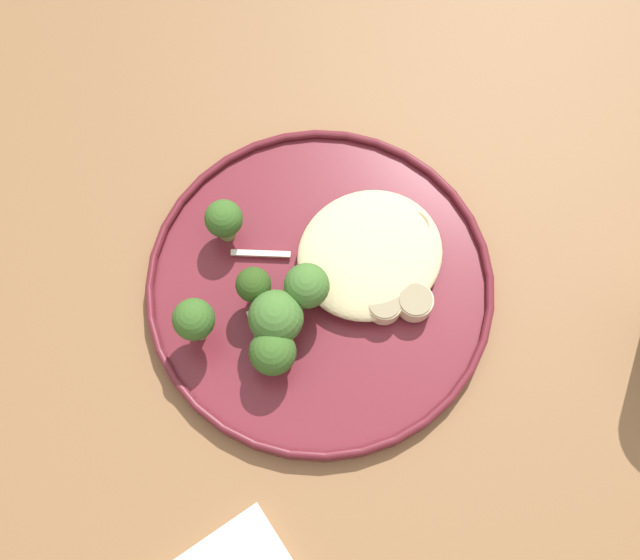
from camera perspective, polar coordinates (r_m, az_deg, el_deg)
ground at (r=1.38m, az=0.10°, el=-13.22°), size 6.00×6.00×0.00m
wooden_dining_table at (r=0.73m, az=0.19°, el=-6.99°), size 1.40×1.00×0.74m
dinner_plate at (r=0.66m, az=0.00°, el=-0.34°), size 0.29×0.29×0.02m
noodle_bed at (r=0.66m, az=3.62°, el=1.88°), size 0.12×0.11×0.03m
seared_scallop_tiny_bay at (r=0.64m, az=4.82°, el=-2.05°), size 0.03×0.03×0.02m
seared_scallop_rear_pale at (r=0.65m, az=6.40°, el=0.44°), size 0.03×0.03×0.01m
seared_scallop_half_hidden at (r=0.67m, az=6.46°, el=3.56°), size 0.03×0.03×0.02m
seared_scallop_right_edge at (r=0.66m, az=3.35°, el=1.18°), size 0.03×0.03×0.01m
seared_scallop_on_noodles at (r=0.64m, az=6.86°, el=-1.62°), size 0.03×0.03×0.02m
broccoli_floret_beside_noodles at (r=0.62m, az=-0.96°, el=-0.47°), size 0.04×0.04×0.06m
broccoli_floret_right_tilted at (r=0.63m, az=-4.81°, el=-0.43°), size 0.03×0.03×0.05m
broccoli_floret_small_sprig at (r=0.61m, az=-3.20°, el=-2.73°), size 0.04×0.04×0.06m
broccoli_floret_split_head at (r=0.61m, az=-3.43°, el=-5.24°), size 0.04×0.04×0.05m
broccoli_floret_tall_stalk at (r=0.65m, az=-6.94°, el=4.33°), size 0.03×0.03×0.05m
broccoli_floret_rear_charred at (r=0.62m, az=-9.07°, el=-2.88°), size 0.03×0.03×0.06m
onion_sliver_short_strip at (r=0.64m, az=-4.38°, el=-4.48°), size 0.02×0.05×0.00m
onion_sliver_curled_piece at (r=0.67m, az=-4.30°, el=1.91°), size 0.04×0.03×0.00m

